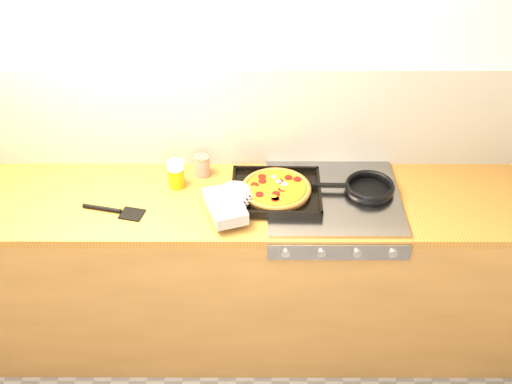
{
  "coord_description": "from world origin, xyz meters",
  "views": [
    {
      "loc": [
        0.1,
        -1.22,
        2.66
      ],
      "look_at": [
        0.1,
        1.08,
        0.95
      ],
      "focal_mm": 45.0,
      "sensor_mm": 36.0,
      "label": 1
    }
  ],
  "objects_px": {
    "frying_pan": "(368,187)",
    "tomato_can": "(202,166)",
    "pizza_on_tray": "(262,193)",
    "juice_glass": "(176,174)"
  },
  "relations": [
    {
      "from": "juice_glass",
      "to": "tomato_can",
      "type": "bearing_deg",
      "value": 38.69
    },
    {
      "from": "tomato_can",
      "to": "pizza_on_tray",
      "type": "bearing_deg",
      "value": -35.73
    },
    {
      "from": "pizza_on_tray",
      "to": "juice_glass",
      "type": "distance_m",
      "value": 0.41
    },
    {
      "from": "frying_pan",
      "to": "tomato_can",
      "type": "relative_size",
      "value": 3.58
    },
    {
      "from": "tomato_can",
      "to": "juice_glass",
      "type": "distance_m",
      "value": 0.14
    },
    {
      "from": "pizza_on_tray",
      "to": "frying_pan",
      "type": "height_order",
      "value": "pizza_on_tray"
    },
    {
      "from": "frying_pan",
      "to": "pizza_on_tray",
      "type": "bearing_deg",
      "value": -173.45
    },
    {
      "from": "pizza_on_tray",
      "to": "tomato_can",
      "type": "height_order",
      "value": "tomato_can"
    },
    {
      "from": "frying_pan",
      "to": "juice_glass",
      "type": "bearing_deg",
      "value": 176.14
    },
    {
      "from": "pizza_on_tray",
      "to": "tomato_can",
      "type": "relative_size",
      "value": 5.05
    }
  ]
}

